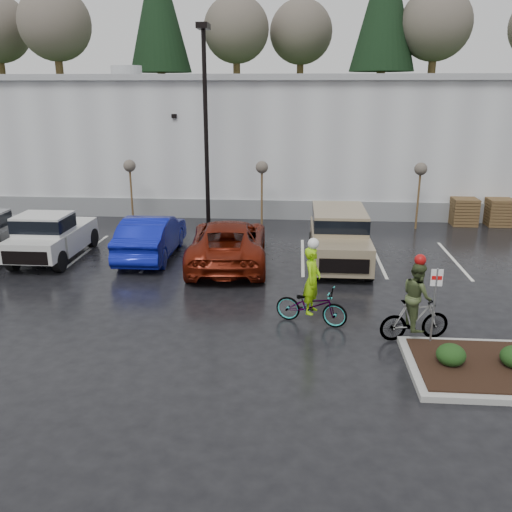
# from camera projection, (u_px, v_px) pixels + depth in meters

# --- Properties ---
(ground) EXTENTS (120.00, 120.00, 0.00)m
(ground) POSITION_uv_depth(u_px,v_px,m) (285.00, 346.00, 14.38)
(ground) COLOR black
(ground) RESTS_ON ground
(warehouse) EXTENTS (60.50, 15.50, 7.20)m
(warehouse) POSITION_uv_depth(u_px,v_px,m) (295.00, 136.00, 34.23)
(warehouse) COLOR #B3B5B8
(warehouse) RESTS_ON ground
(wooded_ridge) EXTENTS (80.00, 25.00, 6.00)m
(wooded_ridge) POSITION_uv_depth(u_px,v_px,m) (297.00, 123.00, 56.33)
(wooded_ridge) COLOR #213616
(wooded_ridge) RESTS_ON ground
(lamppost) EXTENTS (0.50, 1.00, 9.22)m
(lamppost) POSITION_uv_depth(u_px,v_px,m) (205.00, 108.00, 24.40)
(lamppost) COLOR black
(lamppost) RESTS_ON ground
(sapling_west) EXTENTS (0.60, 0.60, 3.20)m
(sapling_west) POSITION_uv_depth(u_px,v_px,m) (130.00, 169.00, 26.53)
(sapling_west) COLOR #472E1C
(sapling_west) RESTS_ON ground
(sapling_mid) EXTENTS (0.60, 0.60, 3.20)m
(sapling_mid) POSITION_uv_depth(u_px,v_px,m) (262.00, 171.00, 26.05)
(sapling_mid) COLOR #472E1C
(sapling_mid) RESTS_ON ground
(sapling_east) EXTENTS (0.60, 0.60, 3.20)m
(sapling_east) POSITION_uv_depth(u_px,v_px,m) (420.00, 173.00, 25.50)
(sapling_east) COLOR #472E1C
(sapling_east) RESTS_ON ground
(pallet_stack_a) EXTENTS (1.20, 1.20, 1.35)m
(pallet_stack_a) POSITION_uv_depth(u_px,v_px,m) (464.00, 211.00, 26.88)
(pallet_stack_a) COLOR #472E1C
(pallet_stack_a) RESTS_ON ground
(pallet_stack_b) EXTENTS (1.20, 1.20, 1.35)m
(pallet_stack_b) POSITION_uv_depth(u_px,v_px,m) (499.00, 212.00, 26.76)
(pallet_stack_b) COLOR #472E1C
(pallet_stack_b) RESTS_ON ground
(shrub_a) EXTENTS (0.70, 0.70, 0.52)m
(shrub_a) POSITION_uv_depth(u_px,v_px,m) (451.00, 355.00, 13.01)
(shrub_a) COLOR black
(shrub_a) RESTS_ON curb_island
(fire_lane_sign) EXTENTS (0.30, 0.05, 2.20)m
(fire_lane_sign) POSITION_uv_depth(u_px,v_px,m) (435.00, 298.00, 13.87)
(fire_lane_sign) COLOR gray
(fire_lane_sign) RESTS_ON ground
(pickup_white) EXTENTS (2.10, 5.20, 1.96)m
(pickup_white) POSITION_uv_depth(u_px,v_px,m) (55.00, 233.00, 21.67)
(pickup_white) COLOR beige
(pickup_white) RESTS_ON ground
(car_blue) EXTENTS (1.85, 5.21, 1.71)m
(car_blue) POSITION_uv_depth(u_px,v_px,m) (151.00, 236.00, 21.74)
(car_blue) COLOR #0E179B
(car_blue) RESTS_ON ground
(car_red) EXTENTS (3.27, 6.35, 1.71)m
(car_red) POSITION_uv_depth(u_px,v_px,m) (228.00, 242.00, 20.86)
(car_red) COLOR #651609
(car_red) RESTS_ON ground
(suv_tan) EXTENTS (2.20, 5.10, 2.06)m
(suv_tan) POSITION_uv_depth(u_px,v_px,m) (339.00, 238.00, 20.74)
(suv_tan) COLOR gray
(suv_tan) RESTS_ON ground
(cyclist_hivis) EXTENTS (2.24, 1.34, 2.57)m
(cyclist_hivis) POSITION_uv_depth(u_px,v_px,m) (312.00, 298.00, 15.52)
(cyclist_hivis) COLOR #3F3F44
(cyclist_hivis) RESTS_ON ground
(cyclist_olive) EXTENTS (1.94, 0.98, 2.43)m
(cyclist_olive) POSITION_uv_depth(u_px,v_px,m) (416.00, 309.00, 14.48)
(cyclist_olive) COLOR #3F3F44
(cyclist_olive) RESTS_ON ground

